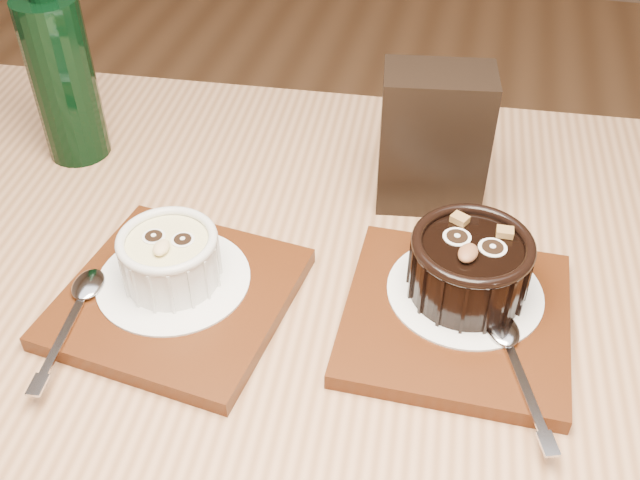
# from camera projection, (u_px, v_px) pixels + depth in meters

# --- Properties ---
(table) EXTENTS (1.24, 0.87, 0.75)m
(table) POSITION_uv_depth(u_px,v_px,m) (288.00, 413.00, 0.66)
(table) COLOR #936440
(table) RESTS_ON ground
(tray_left) EXTENTS (0.20, 0.20, 0.01)m
(tray_left) POSITION_uv_depth(u_px,v_px,m) (177.00, 297.00, 0.63)
(tray_left) COLOR #4F230D
(tray_left) RESTS_ON table
(doily_left) EXTENTS (0.13, 0.13, 0.00)m
(doily_left) POSITION_uv_depth(u_px,v_px,m) (174.00, 279.00, 0.64)
(doily_left) COLOR white
(doily_left) RESTS_ON tray_left
(ramekin_white) EXTENTS (0.08, 0.08, 0.05)m
(ramekin_white) POSITION_uv_depth(u_px,v_px,m) (170.00, 256.00, 0.62)
(ramekin_white) COLOR silver
(ramekin_white) RESTS_ON doily_left
(spoon_left) EXTENTS (0.04, 0.14, 0.01)m
(spoon_left) POSITION_uv_depth(u_px,v_px,m) (73.00, 315.00, 0.60)
(spoon_left) COLOR #B6B8C0
(spoon_left) RESTS_ON tray_left
(tray_right) EXTENTS (0.18, 0.18, 0.01)m
(tray_right) POSITION_uv_depth(u_px,v_px,m) (456.00, 317.00, 0.61)
(tray_right) COLOR #4F230D
(tray_right) RESTS_ON table
(doily_right) EXTENTS (0.13, 0.13, 0.00)m
(doily_right) POSITION_uv_depth(u_px,v_px,m) (465.00, 291.00, 0.62)
(doily_right) COLOR white
(doily_right) RESTS_ON tray_right
(ramekin_dark) EXTENTS (0.10, 0.10, 0.06)m
(ramekin_dark) POSITION_uv_depth(u_px,v_px,m) (470.00, 264.00, 0.60)
(ramekin_dark) COLOR black
(ramekin_dark) RESTS_ON doily_right
(spoon_right) EXTENTS (0.07, 0.13, 0.01)m
(spoon_right) POSITION_uv_depth(u_px,v_px,m) (517.00, 363.00, 0.56)
(spoon_right) COLOR #B6B8C0
(spoon_right) RESTS_ON tray_right
(condiment_stand) EXTENTS (0.11, 0.07, 0.14)m
(condiment_stand) POSITION_uv_depth(u_px,v_px,m) (434.00, 140.00, 0.70)
(condiment_stand) COLOR black
(condiment_stand) RESTS_ON table
(green_bottle) EXTENTS (0.06, 0.06, 0.24)m
(green_bottle) POSITION_uv_depth(u_px,v_px,m) (62.00, 74.00, 0.75)
(green_bottle) COLOR black
(green_bottle) RESTS_ON table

